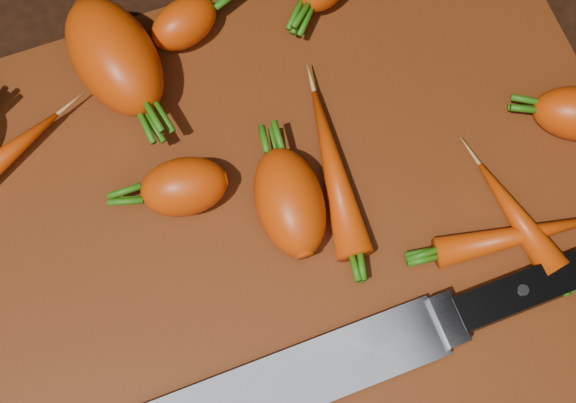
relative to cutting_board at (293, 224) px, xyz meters
name	(u,v)px	position (x,y,z in m)	size (l,w,h in m)	color
ground	(293,229)	(0.00, 0.00, -0.01)	(2.00, 2.00, 0.01)	black
cutting_board	(293,224)	(0.00, 0.00, 0.00)	(0.50, 0.40, 0.01)	maroon
carrot_1	(184,187)	(-0.06, 0.04, 0.03)	(0.06, 0.04, 0.04)	#DC3D03
carrot_2	(114,57)	(-0.08, 0.15, 0.04)	(0.10, 0.06, 0.06)	#DC3D03
carrot_3	(290,202)	(0.00, 0.01, 0.03)	(0.08, 0.05, 0.05)	#DC3D03
carrot_5	(184,23)	(-0.02, 0.17, 0.02)	(0.05, 0.04, 0.04)	#DC3D03
carrot_7	(334,171)	(0.04, 0.02, 0.02)	(0.13, 0.03, 0.03)	#DC3D03
carrot_8	(522,235)	(0.15, -0.07, 0.02)	(0.12, 0.02, 0.02)	#DC3D03
carrot_9	(517,217)	(0.15, -0.05, 0.02)	(0.09, 0.02, 0.02)	#DC3D03
carrot_10	(7,154)	(-0.18, 0.11, 0.02)	(0.09, 0.02, 0.02)	#DC3D03
knife	(309,375)	(-0.03, -0.11, 0.02)	(0.38, 0.05, 0.02)	gray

